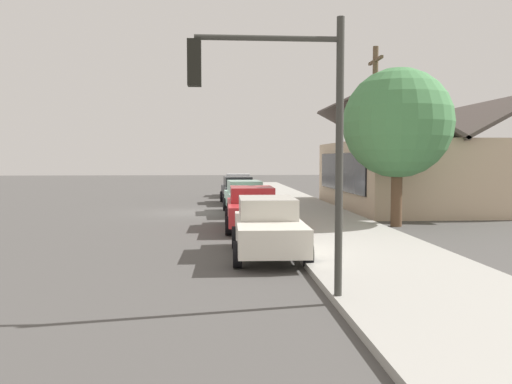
% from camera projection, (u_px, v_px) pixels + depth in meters
% --- Properties ---
extents(ground_plane, '(120.00, 120.00, 0.00)m').
position_uv_depth(ground_plane, '(190.00, 212.00, 26.13)').
color(ground_plane, '#4C4947').
extents(sidewalk_curb, '(60.00, 4.20, 0.16)m').
position_uv_depth(sidewalk_curb, '(301.00, 210.00, 26.53)').
color(sidewalk_curb, '#A3A099').
rests_on(sidewalk_curb, ground).
extents(car_silver, '(4.54, 2.27, 1.59)m').
position_uv_depth(car_silver, '(238.00, 185.00, 37.44)').
color(car_silver, silver).
rests_on(car_silver, ground).
extents(car_charcoal, '(4.40, 2.20, 1.59)m').
position_uv_depth(car_charcoal, '(238.00, 190.00, 31.37)').
color(car_charcoal, '#2D3035').
rests_on(car_charcoal, ground).
extents(car_seafoam, '(4.84, 2.17, 1.59)m').
position_uv_depth(car_seafoam, '(245.00, 197.00, 25.61)').
color(car_seafoam, '#9ED1BC').
rests_on(car_seafoam, ground).
extents(car_cherry, '(4.80, 2.10, 1.59)m').
position_uv_depth(car_cherry, '(252.00, 208.00, 19.95)').
color(car_cherry, red).
rests_on(car_cherry, ground).
extents(car_ivory, '(4.54, 2.02, 1.59)m').
position_uv_depth(car_ivory, '(268.00, 227.00, 14.36)').
color(car_ivory, silver).
rests_on(car_ivory, ground).
extents(storefront_building, '(12.86, 8.16, 5.80)m').
position_uv_depth(storefront_building, '(412.00, 172.00, 28.64)').
color(storefront_building, '#CCB293').
rests_on(storefront_building, ground).
extents(shade_tree, '(4.28, 4.28, 6.21)m').
position_uv_depth(shade_tree, '(398.00, 123.00, 20.47)').
color(shade_tree, brown).
rests_on(shade_tree, ground).
extents(traffic_light_main, '(0.37, 2.79, 5.20)m').
position_uv_depth(traffic_light_main, '(281.00, 113.00, 9.36)').
color(traffic_light_main, '#383833').
rests_on(traffic_light_main, ground).
extents(utility_pole_wooden, '(1.80, 0.24, 7.50)m').
position_uv_depth(utility_pole_wooden, '(375.00, 130.00, 22.74)').
color(utility_pole_wooden, brown).
rests_on(utility_pole_wooden, ground).
extents(fire_hydrant_red, '(0.22, 0.22, 0.71)m').
position_uv_depth(fire_hydrant_red, '(279.00, 206.00, 23.90)').
color(fire_hydrant_red, red).
rests_on(fire_hydrant_red, sidewalk_curb).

